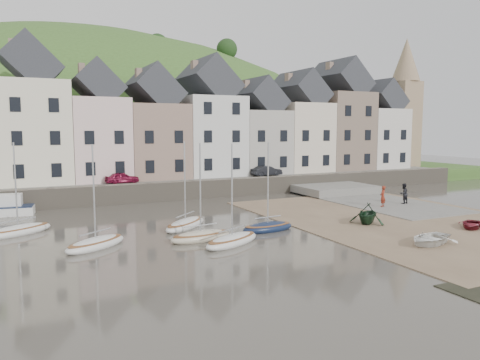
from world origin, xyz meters
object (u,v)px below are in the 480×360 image
rowboat_green (367,213)px  person_red (383,196)px  rowboat_red (472,224)px  person_dark (404,194)px  sailboat_0 (18,230)px  rowboat_white (430,238)px  car_right (267,171)px  car_left (122,178)px

rowboat_green → person_red: person_red is taller
rowboat_red → person_red: 9.29m
rowboat_green → person_dark: bearing=86.9°
sailboat_0 → person_dark: sailboat_0 is taller
rowboat_white → person_red: (6.63, 11.28, 0.63)m
rowboat_red → car_right: size_ratio=0.75×
rowboat_red → car_left: car_left is taller
sailboat_0 → rowboat_green: 24.30m
rowboat_green → car_left: size_ratio=0.89×
sailboat_0 → rowboat_red: size_ratio=2.35×
rowboat_white → rowboat_red: 6.59m
rowboat_green → person_red: bearing=95.2°
rowboat_white → rowboat_green: 6.44m
person_red → car_right: car_right is taller
rowboat_green → person_dark: 10.30m
rowboat_red → car_right: car_right is taller
rowboat_red → person_dark: person_dark is taller
rowboat_red → sailboat_0: bearing=-146.6°
rowboat_white → car_left: car_left is taller
person_red → car_left: 24.63m
rowboat_red → person_dark: bearing=127.3°
person_dark → car_right: car_right is taller
sailboat_0 → person_red: sailboat_0 is taller
sailboat_0 → person_red: size_ratio=3.42×
sailboat_0 → rowboat_white: sailboat_0 is taller
person_dark → rowboat_red: bearing=62.5°
rowboat_green → rowboat_red: (5.55, -4.36, -0.48)m
person_red → car_left: bearing=-63.9°
rowboat_red → car_left: 30.89m
rowboat_white → rowboat_red: bearing=92.8°
rowboat_white → person_dark: bearing=125.8°
person_red → person_dark: size_ratio=0.99×
person_red → car_left: (-19.66, 14.80, 1.11)m
rowboat_green → car_left: bearing=-179.5°
rowboat_white → car_right: size_ratio=0.97×
rowboat_white → car_left: (-13.03, 26.08, 1.74)m
rowboat_green → car_left: car_left is taller
rowboat_green → car_right: car_right is taller
person_red → person_dark: (2.89, 0.45, 0.01)m
car_left → rowboat_red: bearing=-145.5°
rowboat_green → rowboat_red: 7.07m
sailboat_0 → person_red: bearing=-5.1°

